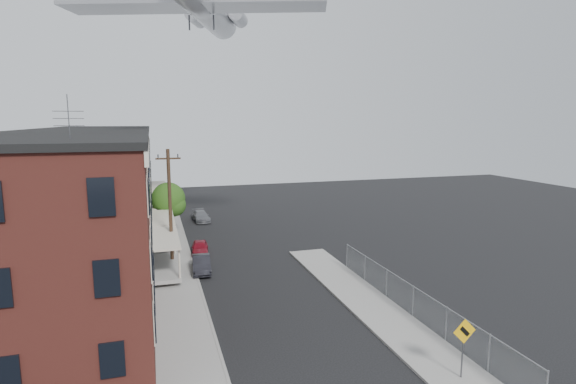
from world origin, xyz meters
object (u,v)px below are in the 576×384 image
Objects in this scene: car_mid at (201,264)px; car_near at (200,248)px; airplane at (200,0)px; warning_sign at (464,339)px; car_far at (201,216)px; street_tree at (170,201)px; utility_pole at (170,207)px.

car_near is at bearing 89.30° from car_mid.
car_mid is (-0.36, -4.50, 0.03)m from car_near.
warning_sign is at bearing -74.61° from airplane.
car_near is 12.62m from car_far.
warning_sign is 30.96m from street_tree.
car_far is (1.76, 17.05, -0.03)m from car_mid.
warning_sign is 0.11× the size of airplane.
street_tree is 12.01m from car_mid.
airplane reaches higher than utility_pole.
car_near is 0.85× the size of car_far.
street_tree is at bearing -126.43° from car_far.
street_tree is 1.32× the size of car_far.
utility_pole reaches higher than street_tree.
utility_pole reaches higher than car_mid.
warning_sign reaches higher than car_mid.
utility_pole is at bearing -108.17° from car_far.
car_mid is 0.14× the size of airplane.
warning_sign is at bearing -59.52° from utility_pole.
street_tree is at bearing 112.07° from car_near.
airplane reaches higher than warning_sign.
car_near is at bearing -102.22° from airplane.
street_tree is 18.48m from airplane.
utility_pole is 1.73× the size of street_tree.
street_tree is at bearing 102.10° from car_mid.
utility_pole is (-11.20, 19.03, 2.79)m from warning_sign.
warning_sign is 0.84× the size of car_near.
car_far is at bearing 88.65° from airplane.
car_far is at bearing 89.62° from car_near.
airplane is at bearing -95.83° from car_far.
utility_pole is at bearing -123.35° from car_near.
airplane is at bearing 105.39° from warning_sign.
car_far is (3.43, 5.50, -2.88)m from street_tree.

